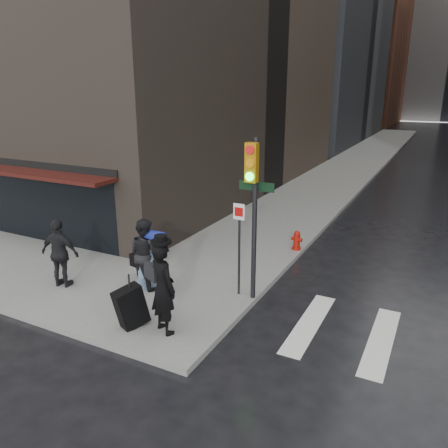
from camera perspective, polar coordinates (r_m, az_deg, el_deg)
The scene contains 9 objects.
ground at distance 11.19m, azimuth -8.23°, elevation -10.89°, with size 140.00×140.00×0.00m, color black.
sidewalk_left at distance 35.81m, azimuth 17.69°, elevation 8.24°, with size 4.00×50.00×0.15m, color slate.
bldg_left_far at distance 72.86m, azimuth 13.11°, elevation 23.07°, with size 22.00×20.00×26.00m, color brown.
storefront at distance 16.55m, azimuth -24.81°, elevation 3.77°, with size 8.40×1.11×2.83m.
man_overcoat at distance 9.59m, azimuth -8.84°, elevation -8.58°, with size 1.52×1.00×2.26m.
man_jeans at distance 11.71m, azimuth -10.27°, elevation -3.76°, with size 1.32×0.93×1.89m.
man_greycoat at distance 12.33m, azimuth -20.60°, elevation -3.62°, with size 1.16×0.64×1.87m.
traffic_light at distance 10.35m, azimuth 3.67°, elevation 3.31°, with size 1.01×0.46×4.04m.
fire_hydrant at distance 14.56m, azimuth 9.47°, elevation -2.22°, with size 0.37×0.28×0.65m.
Camera 1 is at (5.85, -7.95, 5.27)m, focal length 35.00 mm.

